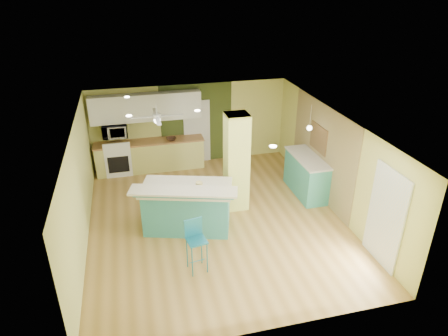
{
  "coord_description": "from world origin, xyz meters",
  "views": [
    {
      "loc": [
        -1.78,
        -8.05,
        5.44
      ],
      "look_at": [
        0.31,
        0.4,
        1.18
      ],
      "focal_mm": 32.0,
      "sensor_mm": 36.0,
      "label": 1
    }
  ],
  "objects_px": {
    "bar_stool": "(195,237)",
    "fruit_bowl": "(171,139)",
    "peninsula": "(187,206)",
    "canister": "(199,185)",
    "side_counter": "(307,175)"
  },
  "relations": [
    {
      "from": "fruit_bowl",
      "to": "canister",
      "type": "xyz_separation_m",
      "value": [
        0.22,
        -3.39,
        0.19
      ]
    },
    {
      "from": "canister",
      "to": "fruit_bowl",
      "type": "bearing_deg",
      "value": 93.68
    },
    {
      "from": "bar_stool",
      "to": "fruit_bowl",
      "type": "bearing_deg",
      "value": 78.75
    },
    {
      "from": "fruit_bowl",
      "to": "canister",
      "type": "bearing_deg",
      "value": -86.32
    },
    {
      "from": "peninsula",
      "to": "canister",
      "type": "distance_m",
      "value": 0.66
    },
    {
      "from": "peninsula",
      "to": "bar_stool",
      "type": "xyz_separation_m",
      "value": [
        -0.07,
        -1.48,
        0.18
      ]
    },
    {
      "from": "side_counter",
      "to": "bar_stool",
      "type": "bearing_deg",
      "value": -145.93
    },
    {
      "from": "fruit_bowl",
      "to": "side_counter",
      "type": "bearing_deg",
      "value": -35.4
    },
    {
      "from": "side_counter",
      "to": "fruit_bowl",
      "type": "bearing_deg",
      "value": 144.6
    },
    {
      "from": "side_counter",
      "to": "canister",
      "type": "height_order",
      "value": "canister"
    },
    {
      "from": "canister",
      "to": "peninsula",
      "type": "bearing_deg",
      "value": 154.48
    },
    {
      "from": "bar_stool",
      "to": "canister",
      "type": "relative_size",
      "value": 6.92
    },
    {
      "from": "fruit_bowl",
      "to": "canister",
      "type": "relative_size",
      "value": 1.9
    },
    {
      "from": "bar_stool",
      "to": "side_counter",
      "type": "height_order",
      "value": "bar_stool"
    },
    {
      "from": "bar_stool",
      "to": "canister",
      "type": "xyz_separation_m",
      "value": [
        0.34,
        1.35,
        0.41
      ]
    }
  ]
}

